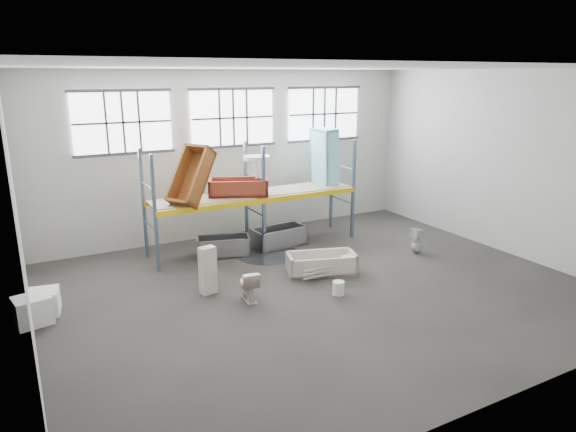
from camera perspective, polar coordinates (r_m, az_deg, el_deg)
floor at (r=12.24m, az=3.38°, el=-8.22°), size 12.00×10.00×0.10m
ceiling at (r=11.21m, az=3.81°, el=16.41°), size 12.00×10.00×0.10m
wall_back at (r=15.89m, az=-6.16°, el=6.85°), size 12.00×0.10×5.00m
wall_front at (r=7.80m, az=23.65°, el=-3.52°), size 12.00×0.10×5.00m
wall_left at (r=9.78m, az=-28.08°, el=-0.37°), size 0.10×10.00×5.00m
wall_right at (r=15.49m, az=23.04°, el=5.48°), size 0.10×10.00×5.00m
window_left at (r=14.74m, az=-17.85°, el=9.84°), size 2.60×0.04×1.60m
window_mid at (r=15.66m, az=-6.12°, el=10.77°), size 2.60×0.04×1.60m
window_right at (r=17.14m, az=4.00°, el=11.22°), size 2.60×0.04×1.60m
rack_upright_la at (r=13.17m, az=-14.53°, el=0.19°), size 0.08×0.08×3.00m
rack_upright_lb at (r=14.31m, az=-15.72°, el=1.30°), size 0.08×0.08×3.00m
rack_upright_ma at (r=14.15m, az=-2.70°, el=1.72°), size 0.08×0.08×3.00m
rack_upright_mb at (r=15.21m, az=-4.68°, el=2.66°), size 0.08×0.08×3.00m
rack_upright_ra at (r=15.65m, az=7.24°, el=2.96°), size 0.08×0.08×3.00m
rack_upright_rb at (r=16.62m, az=4.84°, el=3.76°), size 0.08×0.08×3.00m
rack_beam_front at (r=14.15m, az=-2.70°, el=1.72°), size 6.00×0.10×0.14m
rack_beam_back at (r=15.21m, az=-4.68°, el=2.66°), size 6.00×0.10×0.14m
shelf_deck at (r=14.66m, az=-3.73°, el=2.51°), size 5.90×1.10×0.03m
wet_patch at (r=14.41m, az=-2.28°, el=-4.24°), size 1.80×1.80×0.00m
bathtub_beige at (r=13.04m, az=3.72°, el=-5.26°), size 1.88×1.29×0.50m
cistern_spare at (r=13.08m, az=6.76°, el=-5.14°), size 0.40×0.20×0.38m
sink_in_tub at (r=12.75m, az=3.02°, el=-6.19°), size 0.56×0.56×0.15m
toilet_beige at (r=11.53m, az=-4.43°, el=-7.61°), size 0.47×0.73×0.70m
cistern_tall at (r=11.88m, az=-8.89°, el=-5.97°), size 0.40×0.30×1.11m
toilet_white at (r=14.81m, az=14.15°, el=-2.66°), size 0.36×0.35×0.74m
steel_tub_left at (r=14.34m, az=-7.17°, el=-3.34°), size 1.59×1.07×0.53m
steel_tub_right at (r=14.97m, az=-1.01°, el=-2.32°), size 1.61×0.86×0.57m
rust_tub_flat at (r=14.39m, az=-5.51°, el=3.20°), size 1.80×1.35×0.46m
rust_tub_tilted at (r=13.65m, az=-10.72°, el=4.37°), size 1.52×1.36×1.61m
sink_on_shelf at (r=14.36m, az=-3.48°, el=4.34°), size 0.88×0.79×0.64m
blue_tub_upright at (r=15.82m, az=4.05°, el=6.47°), size 0.64×0.88×1.76m
bucket at (r=11.87m, az=5.61°, el=-7.96°), size 0.35×0.35×0.31m
carton_near at (r=11.65m, az=-26.44°, el=-9.36°), size 0.77×0.69×0.58m
carton_far at (r=12.02m, az=-25.48°, el=-8.64°), size 0.71×0.71×0.52m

